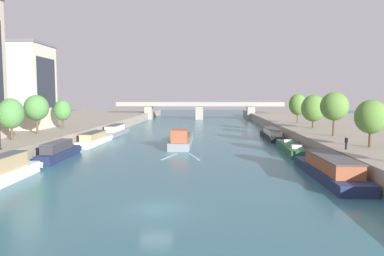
{
  "coord_description": "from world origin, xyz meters",
  "views": [
    {
      "loc": [
        4.27,
        -27.36,
        8.92
      ],
      "look_at": [
        0.0,
        54.37,
        1.55
      ],
      "focal_mm": 33.59,
      "sensor_mm": 36.0,
      "label": 1
    }
  ],
  "objects_px": {
    "moored_boat_right_midway": "(271,134)",
    "moored_boat_left_end": "(95,139)",
    "tree_left_nearest": "(62,110)",
    "tree_right_past_mid": "(298,105)",
    "tree_left_end_of_row": "(36,108)",
    "moored_boat_right_far": "(330,169)",
    "barge_midriver": "(182,139)",
    "tree_right_by_lamp": "(334,106)",
    "lamppost_left_bank": "(0,129)",
    "person_on_quay": "(346,142)",
    "moored_boat_left_upstream": "(116,131)",
    "tree_left_by_lamp": "(11,114)",
    "tree_right_second": "(371,117)",
    "moored_boat_right_gap_after": "(291,148)",
    "moored_boat_left_near": "(59,152)",
    "tree_right_far": "(313,108)",
    "moored_boat_left_far": "(5,171)",
    "bridge_far": "(199,108)"
  },
  "relations": [
    {
      "from": "moored_boat_right_gap_after",
      "to": "tree_left_nearest",
      "type": "bearing_deg",
      "value": 164.16
    },
    {
      "from": "moored_boat_right_gap_after",
      "to": "moored_boat_right_midway",
      "type": "distance_m",
      "value": 17.31
    },
    {
      "from": "moored_boat_right_gap_after",
      "to": "person_on_quay",
      "type": "relative_size",
      "value": 9.47
    },
    {
      "from": "tree_left_nearest",
      "to": "tree_right_by_lamp",
      "type": "xyz_separation_m",
      "value": [
        48.96,
        -10.87,
        1.17
      ]
    },
    {
      "from": "moored_boat_left_far",
      "to": "tree_right_far",
      "type": "distance_m",
      "value": 56.65
    },
    {
      "from": "moored_boat_right_midway",
      "to": "tree_right_by_lamp",
      "type": "relative_size",
      "value": 2.22
    },
    {
      "from": "moored_boat_left_upstream",
      "to": "lamppost_left_bank",
      "type": "height_order",
      "value": "lamppost_left_bank"
    },
    {
      "from": "moored_boat_right_far",
      "to": "moored_boat_right_gap_after",
      "type": "relative_size",
      "value": 1.08
    },
    {
      "from": "tree_right_second",
      "to": "person_on_quay",
      "type": "relative_size",
      "value": 3.67
    },
    {
      "from": "moored_boat_right_midway",
      "to": "tree_left_nearest",
      "type": "distance_m",
      "value": 42.51
    },
    {
      "from": "tree_left_by_lamp",
      "to": "tree_right_second",
      "type": "relative_size",
      "value": 1.02
    },
    {
      "from": "moored_boat_right_gap_after",
      "to": "tree_right_by_lamp",
      "type": "height_order",
      "value": "tree_right_by_lamp"
    },
    {
      "from": "barge_midriver",
      "to": "moored_boat_right_gap_after",
      "type": "bearing_deg",
      "value": -21.59
    },
    {
      "from": "tree_left_by_lamp",
      "to": "bridge_far",
      "type": "xyz_separation_m",
      "value": [
        24.63,
        84.6,
        -2.17
      ]
    },
    {
      "from": "tree_left_end_of_row",
      "to": "tree_right_by_lamp",
      "type": "height_order",
      "value": "tree_right_by_lamp"
    },
    {
      "from": "lamppost_left_bank",
      "to": "bridge_far",
      "type": "relative_size",
      "value": 0.07
    },
    {
      "from": "tree_left_end_of_row",
      "to": "tree_left_nearest",
      "type": "height_order",
      "value": "tree_left_end_of_row"
    },
    {
      "from": "barge_midriver",
      "to": "moored_boat_right_far",
      "type": "height_order",
      "value": "barge_midriver"
    },
    {
      "from": "tree_right_far",
      "to": "person_on_quay",
      "type": "bearing_deg",
      "value": -98.24
    },
    {
      "from": "moored_boat_right_far",
      "to": "barge_midriver",
      "type": "bearing_deg",
      "value": 124.96
    },
    {
      "from": "moored_boat_right_midway",
      "to": "moored_boat_left_end",
      "type": "bearing_deg",
      "value": -163.64
    },
    {
      "from": "moored_boat_left_end",
      "to": "person_on_quay",
      "type": "relative_size",
      "value": 8.58
    },
    {
      "from": "person_on_quay",
      "to": "moored_boat_right_far",
      "type": "bearing_deg",
      "value": -124.89
    },
    {
      "from": "lamppost_left_bank",
      "to": "tree_right_by_lamp",
      "type": "bearing_deg",
      "value": 20.75
    },
    {
      "from": "barge_midriver",
      "to": "tree_right_past_mid",
      "type": "distance_m",
      "value": 33.6
    },
    {
      "from": "bridge_far",
      "to": "tree_right_second",
      "type": "bearing_deg",
      "value": -74.74
    },
    {
      "from": "moored_boat_left_far",
      "to": "moored_boat_left_end",
      "type": "xyz_separation_m",
      "value": [
        -0.37,
        29.5,
        -0.25
      ]
    },
    {
      "from": "tree_right_far",
      "to": "moored_boat_left_far",
      "type": "bearing_deg",
      "value": -137.57
    },
    {
      "from": "moored_boat_left_near",
      "to": "moored_boat_right_far",
      "type": "xyz_separation_m",
      "value": [
        34.18,
        -10.27,
        0.01
      ]
    },
    {
      "from": "tree_left_nearest",
      "to": "tree_right_past_mid",
      "type": "height_order",
      "value": "tree_right_past_mid"
    },
    {
      "from": "moored_boat_left_upstream",
      "to": "person_on_quay",
      "type": "distance_m",
      "value": 52.99
    },
    {
      "from": "moored_boat_left_far",
      "to": "moored_boat_right_midway",
      "type": "relative_size",
      "value": 0.76
    },
    {
      "from": "tree_left_by_lamp",
      "to": "tree_right_second",
      "type": "bearing_deg",
      "value": -5.29
    },
    {
      "from": "moored_boat_right_far",
      "to": "tree_right_by_lamp",
      "type": "bearing_deg",
      "value": 70.72
    },
    {
      "from": "moored_boat_left_far",
      "to": "tree_right_far",
      "type": "xyz_separation_m",
      "value": [
        41.64,
        38.06,
        5.19
      ]
    },
    {
      "from": "moored_boat_left_end",
      "to": "tree_left_nearest",
      "type": "bearing_deg",
      "value": 149.49
    },
    {
      "from": "moored_boat_left_far",
      "to": "tree_right_second",
      "type": "distance_m",
      "value": 42.74
    },
    {
      "from": "tree_right_far",
      "to": "tree_right_past_mid",
      "type": "xyz_separation_m",
      "value": [
        -0.21,
        12.18,
        0.45
      ]
    },
    {
      "from": "moored_boat_left_upstream",
      "to": "moored_boat_right_midway",
      "type": "bearing_deg",
      "value": -9.79
    },
    {
      "from": "moored_boat_right_gap_after",
      "to": "moored_boat_right_midway",
      "type": "xyz_separation_m",
      "value": [
        -0.21,
        17.31,
        0.31
      ]
    },
    {
      "from": "moored_boat_left_end",
      "to": "tree_left_end_of_row",
      "type": "relative_size",
      "value": 2.12
    },
    {
      "from": "moored_boat_left_end",
      "to": "tree_right_second",
      "type": "distance_m",
      "value": 45.83
    },
    {
      "from": "moored_boat_left_near",
      "to": "tree_left_by_lamp",
      "type": "height_order",
      "value": "tree_left_by_lamp"
    },
    {
      "from": "moored_boat_left_near",
      "to": "tree_left_end_of_row",
      "type": "height_order",
      "value": "tree_left_end_of_row"
    },
    {
      "from": "moored_boat_right_gap_after",
      "to": "tree_left_by_lamp",
      "type": "distance_m",
      "value": 42.68
    },
    {
      "from": "moored_boat_left_near",
      "to": "tree_right_far",
      "type": "bearing_deg",
      "value": 30.07
    },
    {
      "from": "lamppost_left_bank",
      "to": "person_on_quay",
      "type": "height_order",
      "value": "lamppost_left_bank"
    },
    {
      "from": "moored_boat_left_end",
      "to": "tree_right_far",
      "type": "xyz_separation_m",
      "value": [
        42.01,
        8.56,
        5.44
      ]
    },
    {
      "from": "moored_boat_left_near",
      "to": "person_on_quay",
      "type": "bearing_deg",
      "value": -7.89
    },
    {
      "from": "moored_boat_left_upstream",
      "to": "lamppost_left_bank",
      "type": "relative_size",
      "value": 3.21
    }
  ]
}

